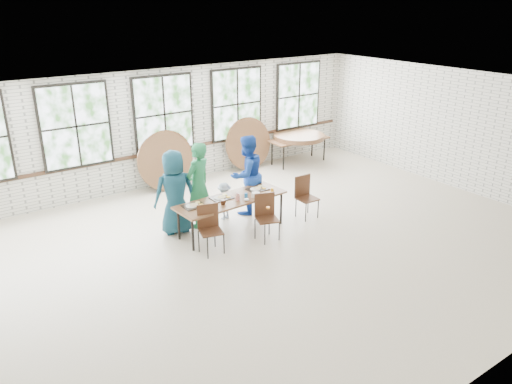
% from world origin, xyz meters
% --- Properties ---
extents(room, '(12.00, 12.00, 12.00)m').
position_xyz_m(room, '(0.00, 4.44, 1.83)').
color(room, beige).
rests_on(room, ground).
extents(dining_table, '(2.44, 0.94, 0.74)m').
position_xyz_m(dining_table, '(-0.18, 1.03, 0.69)').
color(dining_table, brown).
rests_on(dining_table, ground).
extents(chair_near_left, '(0.51, 0.50, 0.95)m').
position_xyz_m(chair_near_left, '(-0.99, 0.54, 0.56)').
color(chair_near_left, '#482918').
rests_on(chair_near_left, ground).
extents(chair_near_right, '(0.53, 0.52, 0.95)m').
position_xyz_m(chair_near_right, '(0.23, 0.38, 0.56)').
color(chair_near_right, '#482918').
rests_on(chair_near_right, ground).
extents(chair_spare, '(0.43, 0.42, 0.95)m').
position_xyz_m(chair_spare, '(1.58, 0.75, 0.56)').
color(chair_spare, '#482918').
rests_on(chair_spare, ground).
extents(adult_teal, '(0.95, 0.71, 1.78)m').
position_xyz_m(adult_teal, '(-1.14, 1.68, 0.89)').
color(adult_teal, '#184F5D').
rests_on(adult_teal, ground).
extents(adult_green, '(0.79, 0.67, 1.86)m').
position_xyz_m(adult_green, '(-0.59, 1.68, 0.93)').
color(adult_green, '#207845').
rests_on(adult_green, ground).
extents(toddler, '(0.57, 0.37, 0.84)m').
position_xyz_m(toddler, '(0.04, 1.68, 0.42)').
color(toddler, '#162846').
rests_on(toddler, ground).
extents(adult_blue, '(0.97, 0.81, 1.81)m').
position_xyz_m(adult_blue, '(0.65, 1.68, 0.91)').
color(adult_blue, '#163D9C').
rests_on(adult_blue, ground).
extents(storage_table, '(1.82, 0.81, 0.74)m').
position_xyz_m(storage_table, '(3.99, 3.85, 0.69)').
color(storage_table, brown).
rests_on(storage_table, ground).
extents(tabletop_clutter, '(2.01, 0.62, 0.11)m').
position_xyz_m(tabletop_clutter, '(-0.11, 1.00, 0.77)').
color(tabletop_clutter, black).
rests_on(tabletop_clutter, dining_table).
extents(round_tops_stacked, '(1.50, 1.50, 0.13)m').
position_xyz_m(round_tops_stacked, '(3.99, 3.85, 0.80)').
color(round_tops_stacked, brown).
rests_on(round_tops_stacked, storage_table).
extents(round_tops_leaning, '(4.13, 0.46, 1.49)m').
position_xyz_m(round_tops_leaning, '(0.72, 4.22, 0.74)').
color(round_tops_leaning, brown).
rests_on(round_tops_leaning, ground).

